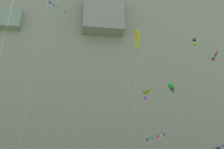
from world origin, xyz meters
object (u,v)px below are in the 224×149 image
kite_banner_low_left (49,37)px  kite_windsock_low_center (172,88)px  kite_delta_far_left (142,98)px  kite_windsock_near_cliff (215,57)px  kite_banner_mid_center (157,145)px  kite_box_upper_mid (195,43)px  kite_diamond_high_center (137,42)px  kite_windsock_mid_right (218,149)px

kite_banner_low_left → kite_windsock_low_center: bearing=37.2°
kite_windsock_low_center → kite_delta_far_left: bearing=-133.3°
kite_delta_far_left → kite_windsock_near_cliff: bearing=28.3°
kite_windsock_low_center → kite_banner_mid_center: (-4.48, -3.73, -10.90)m
kite_box_upper_mid → kite_banner_mid_center: size_ratio=2.43×
kite_diamond_high_center → kite_delta_far_left: size_ratio=1.24×
kite_box_upper_mid → kite_delta_far_left: kite_box_upper_mid is taller
kite_windsock_low_center → kite_banner_mid_center: 12.36m
kite_windsock_low_center → kite_banner_low_left: bearing=-142.8°
kite_diamond_high_center → kite_banner_mid_center: bearing=68.5°
kite_windsock_mid_right → kite_delta_far_left: 12.68m
kite_windsock_near_cliff → kite_diamond_high_center: 28.13m
kite_windsock_mid_right → kite_diamond_high_center: kite_diamond_high_center is taller
kite_windsock_mid_right → kite_windsock_near_cliff: bearing=47.8°
kite_box_upper_mid → kite_windsock_mid_right: bearing=-108.7°
kite_windsock_low_center → kite_banner_low_left: size_ratio=0.89×
kite_diamond_high_center → kite_delta_far_left: 9.53m
kite_windsock_near_cliff → kite_banner_low_left: bearing=-150.8°
kite_windsock_low_center → kite_box_upper_mid: bearing=-3.8°
kite_banner_low_left → kite_windsock_near_cliff: 34.79m
kite_windsock_mid_right → kite_windsock_near_cliff: (6.15, 6.78, 19.21)m
kite_windsock_mid_right → kite_windsock_near_cliff: 21.28m
kite_banner_mid_center → kite_delta_far_left: (-2.64, -3.83, 5.46)m
kite_windsock_near_cliff → kite_diamond_high_center: size_ratio=1.40×
kite_windsock_low_center → kite_windsock_mid_right: kite_windsock_low_center is taller
kite_delta_far_left → kite_windsock_low_center: bearing=46.7°
kite_delta_far_left → kite_windsock_mid_right: bearing=12.5°
kite_box_upper_mid → kite_banner_low_left: bearing=-149.9°
kite_banner_low_left → kite_box_upper_mid: 30.59m
kite_banner_mid_center → kite_diamond_high_center: 16.00m
kite_windsock_low_center → kite_banner_low_left: kite_banner_low_left is taller
kite_windsock_near_cliff → kite_delta_far_left: (-17.04, -9.19, -13.17)m
kite_windsock_near_cliff → kite_box_upper_mid: bearing=-156.3°
kite_windsock_low_center → kite_banner_mid_center: size_ratio=1.75×
kite_windsock_mid_right → kite_windsock_near_cliff: size_ratio=0.39×
kite_banner_mid_center → kite_windsock_low_center: bearing=39.8°
kite_banner_low_left → kite_delta_far_left: bearing=30.2°
kite_box_upper_mid → kite_delta_far_left: 20.68m
kite_banner_mid_center → kite_delta_far_left: size_ratio=0.76×
kite_banner_low_left → kite_windsock_mid_right: bearing=22.5°
kite_windsock_low_center → kite_box_upper_mid: (5.39, -0.36, 9.37)m
kite_banner_low_left → kite_windsock_mid_right: (23.19, 9.59, -10.18)m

